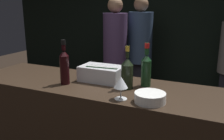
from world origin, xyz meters
TOP-DOWN VIEW (x-y plane):
  - wall_back_chalkboard at (0.00, 2.81)m, footprint 6.40×0.06m
  - ice_bin_with_bottles at (-0.12, 0.41)m, footprint 0.35×0.22m
  - bowl_white at (0.38, 0.12)m, footprint 0.20×0.20m
  - wine_glass at (0.18, 0.09)m, footprint 0.09×0.09m
  - red_wine_bottle_black_foil at (-0.35, 0.22)m, footprint 0.07×0.07m
  - champagne_bottle at (0.14, 0.32)m, footprint 0.09×0.09m
  - red_wine_bottle_burgundy at (0.25, 0.44)m, footprint 0.08×0.08m
  - person_in_hoodie at (-0.38, 2.18)m, footprint 0.36×0.36m
  - person_grey_polo at (-0.64, 1.84)m, footprint 0.34×0.34m

SIDE VIEW (x-z plane):
  - person_grey_polo at x=-0.64m, z-range 0.11..1.86m
  - person_in_hoodie at x=-0.38m, z-range 0.10..1.87m
  - bowl_white at x=0.38m, z-range 1.05..1.11m
  - ice_bin_with_bottles at x=-0.12m, z-range 1.05..1.18m
  - wine_glass at x=0.18m, z-range 1.08..1.24m
  - champagne_bottle at x=0.14m, z-range 1.01..1.33m
  - red_wine_bottle_burgundy at x=0.25m, z-range 1.02..1.35m
  - red_wine_bottle_black_foil at x=-0.35m, z-range 1.02..1.37m
  - wall_back_chalkboard at x=0.00m, z-range 0.00..2.80m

